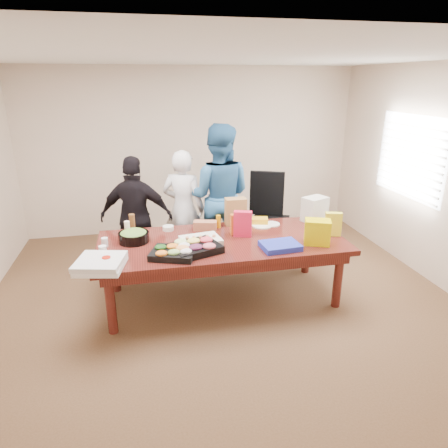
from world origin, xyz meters
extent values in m
cube|color=#47301E|center=(0.00, 0.00, -0.01)|extent=(5.50, 5.00, 0.02)
cube|color=white|center=(0.00, 0.00, 2.71)|extent=(5.50, 5.00, 0.02)
cube|color=beige|center=(0.00, 2.50, 1.35)|extent=(5.50, 0.04, 2.70)
cube|color=beige|center=(0.00, -2.50, 1.35)|extent=(5.50, 0.04, 2.70)
cube|color=beige|center=(2.75, 0.00, 1.35)|extent=(0.04, 5.00, 2.70)
cube|color=white|center=(2.72, 0.60, 1.50)|extent=(0.03, 1.40, 1.10)
cube|color=beige|center=(2.68, 0.60, 1.50)|extent=(0.04, 1.36, 1.00)
cube|color=#4C1C0F|center=(0.00, 0.00, 0.38)|extent=(2.80, 1.20, 0.75)
cube|color=black|center=(0.92, 1.03, 0.59)|extent=(0.79, 0.79, 1.18)
imported|color=white|center=(-0.32, 1.09, 0.81)|extent=(0.70, 0.59, 1.62)
imported|color=#275B88|center=(0.16, 1.05, 0.98)|extent=(1.12, 0.98, 1.95)
imported|color=black|center=(-0.95, 0.89, 0.80)|extent=(0.99, 0.57, 1.59)
cube|color=black|center=(-0.59, -0.33, 0.78)|extent=(0.54, 0.48, 0.07)
cube|color=black|center=(-0.35, -0.26, 0.79)|extent=(0.61, 0.55, 0.08)
cube|color=white|center=(-0.26, -0.07, 0.79)|extent=(0.48, 0.39, 0.07)
cylinder|color=black|center=(-0.99, 0.16, 0.81)|extent=(0.43, 0.43, 0.11)
cube|color=#1F2DA8|center=(0.57, -0.36, 0.78)|extent=(0.43, 0.33, 0.06)
cube|color=red|center=(0.26, 0.07, 0.90)|extent=(0.23, 0.15, 0.31)
cube|color=yellow|center=(1.30, -0.12, 0.89)|extent=(0.20, 0.12, 0.28)
cube|color=#C05C1D|center=(0.21, 0.16, 0.87)|extent=(0.16, 0.07, 0.25)
cylinder|color=silver|center=(0.22, 0.46, 0.83)|extent=(0.12, 0.12, 0.15)
cylinder|color=orange|center=(0.04, 0.42, 0.83)|extent=(0.06, 0.06, 0.16)
cylinder|color=brown|center=(-1.00, 0.50, 0.86)|extent=(0.07, 0.07, 0.22)
cylinder|color=beige|center=(-1.06, 0.34, 0.84)|extent=(0.07, 0.07, 0.19)
cube|color=gold|center=(0.56, 0.44, 0.79)|extent=(0.27, 0.19, 0.08)
cube|color=#A36343|center=(-0.14, 0.37, 0.81)|extent=(0.30, 0.19, 0.11)
cube|color=#9D6F3D|center=(0.27, 0.50, 0.92)|extent=(0.26, 0.15, 0.34)
cylinder|color=#AC1607|center=(-1.24, -0.45, 0.80)|extent=(0.10, 0.10, 0.11)
cylinder|color=silver|center=(-1.30, -0.17, 0.80)|extent=(0.09, 0.09, 0.11)
cylinder|color=silver|center=(-1.30, 0.09, 0.80)|extent=(0.07, 0.07, 0.10)
cube|color=white|center=(-1.30, -0.46, 0.78)|extent=(0.51, 0.51, 0.05)
cube|color=silver|center=(-1.30, -0.47, 0.83)|extent=(0.52, 0.52, 0.05)
cylinder|color=silver|center=(0.58, 0.36, 0.76)|extent=(0.31, 0.31, 0.01)
cylinder|color=silver|center=(0.72, 0.38, 0.76)|extent=(0.27, 0.27, 0.01)
cylinder|color=beige|center=(0.31, 0.25, 0.78)|extent=(0.16, 0.16, 0.06)
cylinder|color=silver|center=(-0.58, 0.45, 0.78)|extent=(0.15, 0.15, 0.05)
cube|color=silver|center=(1.30, 0.40, 0.91)|extent=(0.36, 0.31, 0.32)
cube|color=#DECC00|center=(1.01, -0.31, 0.89)|extent=(0.33, 0.28, 0.28)
camera|label=1|loc=(-0.85, -4.14, 2.48)|focal=31.97mm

